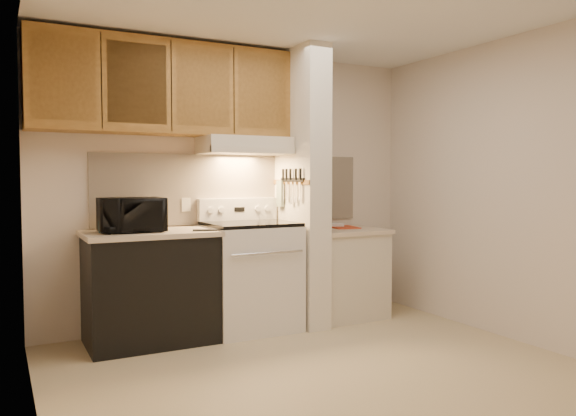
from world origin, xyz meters
TOP-DOWN VIEW (x-y plane):
  - floor at (0.00, 0.00)m, footprint 3.60×3.60m
  - ceiling at (0.00, 0.00)m, footprint 3.60×3.60m
  - wall_back at (0.00, 1.50)m, footprint 3.60×2.50m
  - wall_left at (-1.80, 0.00)m, footprint 0.02×3.00m
  - wall_right at (1.80, 0.00)m, footprint 0.02×3.00m
  - backsplash at (0.00, 1.49)m, footprint 2.60×0.02m
  - range_body at (0.00, 1.16)m, footprint 0.76×0.65m
  - oven_window at (0.00, 0.84)m, footprint 0.50×0.01m
  - oven_handle at (0.00, 0.80)m, footprint 0.65×0.02m
  - cooktop at (0.00, 1.16)m, footprint 0.74×0.64m
  - range_backguard at (0.00, 1.44)m, footprint 0.76×0.08m
  - range_display at (0.00, 1.40)m, footprint 0.10×0.01m
  - range_knob_left_outer at (-0.28, 1.40)m, footprint 0.05×0.02m
  - range_knob_left_inner at (-0.18, 1.40)m, footprint 0.05×0.02m
  - range_knob_right_inner at (0.18, 1.40)m, footprint 0.05×0.02m
  - range_knob_right_outer at (0.28, 1.40)m, footprint 0.05×0.02m
  - dishwasher_front at (-0.88, 1.17)m, footprint 1.00×0.63m
  - left_countertop at (-0.88, 1.17)m, footprint 1.04×0.67m
  - spoon_rest at (-0.48, 0.97)m, footprint 0.21×0.13m
  - teal_jar at (-1.23, 1.19)m, footprint 0.11×0.11m
  - outlet at (-0.48, 1.48)m, footprint 0.08×0.01m
  - microwave at (-1.03, 1.15)m, footprint 0.49×0.34m
  - partition_pillar at (0.51, 1.15)m, footprint 0.22×0.70m
  - pillar_trim at (0.39, 1.15)m, footprint 0.01×0.70m
  - knife_strip at (0.39, 1.10)m, footprint 0.02×0.42m
  - knife_blade_a at (0.38, 0.94)m, footprint 0.01×0.03m
  - knife_handle_a at (0.38, 0.93)m, footprint 0.02×0.02m
  - knife_blade_b at (0.38, 1.02)m, footprint 0.01×0.04m
  - knife_handle_b at (0.38, 1.01)m, footprint 0.02×0.02m
  - knife_blade_c at (0.38, 1.10)m, footprint 0.01×0.04m
  - knife_handle_c at (0.38, 1.11)m, footprint 0.02×0.02m
  - knife_blade_d at (0.38, 1.19)m, footprint 0.01×0.04m
  - knife_handle_d at (0.38, 1.19)m, footprint 0.02×0.02m
  - knife_blade_e at (0.38, 1.27)m, footprint 0.01×0.04m
  - knife_handle_e at (0.38, 1.26)m, footprint 0.02×0.02m
  - oven_mitt at (0.38, 1.32)m, footprint 0.03×0.10m
  - right_cab_base at (0.97, 1.15)m, footprint 0.70×0.60m
  - right_countertop at (0.97, 1.15)m, footprint 0.74×0.64m
  - red_folder at (1.03, 1.25)m, footprint 0.29×0.36m
  - white_box at (1.00, 1.33)m, footprint 0.18×0.15m
  - range_hood at (0.00, 1.28)m, footprint 0.78×0.44m
  - hood_lip at (0.00, 1.07)m, footprint 0.78×0.04m
  - upper_cabinets at (-0.69, 1.32)m, footprint 2.18×0.33m
  - cab_door_a at (-1.51, 1.17)m, footprint 0.46×0.01m
  - cab_gap_a at (-1.23, 1.16)m, footprint 0.01×0.01m
  - cab_door_b at (-0.96, 1.17)m, footprint 0.46×0.01m
  - cab_gap_b at (-0.69, 1.16)m, footprint 0.01×0.01m
  - cab_door_c at (-0.42, 1.17)m, footprint 0.46×0.01m
  - cab_gap_c at (-0.14, 1.16)m, footprint 0.01×0.01m
  - cab_door_d at (0.13, 1.17)m, footprint 0.46×0.01m

SIDE VIEW (x-z plane):
  - floor at x=0.00m, z-range 0.00..0.00m
  - right_cab_base at x=0.97m, z-range 0.00..0.81m
  - dishwasher_front at x=-0.88m, z-range 0.00..0.87m
  - range_body at x=0.00m, z-range 0.00..0.92m
  - oven_window at x=0.00m, z-range 0.35..0.65m
  - oven_handle at x=0.00m, z-range 0.71..0.73m
  - right_countertop at x=0.97m, z-range 0.81..0.85m
  - red_folder at x=1.03m, z-range 0.85..0.86m
  - white_box at x=1.00m, z-range 0.85..0.89m
  - left_countertop at x=-0.88m, z-range 0.87..0.91m
  - spoon_rest at x=-0.48m, z-range 0.91..0.92m
  - cooktop at x=0.00m, z-range 0.92..0.95m
  - teal_jar at x=-1.23m, z-range 0.91..1.00m
  - microwave at x=-1.03m, z-range 0.91..1.18m
  - range_backguard at x=0.00m, z-range 0.95..1.15m
  - range_display at x=0.00m, z-range 1.03..1.07m
  - range_knob_left_outer at x=-0.28m, z-range 1.03..1.07m
  - range_knob_left_inner at x=-0.18m, z-range 1.03..1.07m
  - range_knob_right_inner at x=0.18m, z-range 1.03..1.07m
  - range_knob_right_outer at x=0.28m, z-range 1.03..1.07m
  - outlet at x=-0.48m, z-range 1.04..1.16m
  - oven_mitt at x=0.38m, z-range 1.07..1.31m
  - knife_blade_c at x=0.38m, z-range 1.10..1.30m
  - knife_blade_b at x=0.38m, z-range 1.12..1.30m
  - knife_blade_e at x=0.38m, z-range 1.12..1.30m
  - knife_blade_a at x=0.38m, z-range 1.14..1.30m
  - knife_blade_d at x=0.38m, z-range 1.14..1.30m
  - backsplash at x=0.00m, z-range 0.92..1.55m
  - wall_back at x=0.00m, z-range 1.24..1.26m
  - wall_left at x=-1.80m, z-range 0.00..2.50m
  - wall_right at x=1.80m, z-range 0.00..2.50m
  - partition_pillar at x=0.51m, z-range 0.00..2.50m
  - pillar_trim at x=0.39m, z-range 1.28..1.32m
  - knife_strip at x=0.39m, z-range 1.30..1.34m
  - knife_handle_a at x=0.38m, z-range 1.32..1.42m
  - knife_handle_b at x=0.38m, z-range 1.32..1.42m
  - knife_handle_c at x=0.38m, z-range 1.32..1.42m
  - knife_handle_d at x=0.38m, z-range 1.32..1.42m
  - knife_handle_e at x=0.38m, z-range 1.32..1.42m
  - hood_lip at x=0.00m, z-range 1.55..1.61m
  - range_hood at x=0.00m, z-range 1.55..1.70m
  - upper_cabinets at x=-0.69m, z-range 1.70..2.47m
  - cab_door_a at x=-1.51m, z-range 1.77..2.40m
  - cab_gap_a at x=-1.23m, z-range 1.72..2.45m
  - cab_door_b at x=-0.96m, z-range 1.77..2.40m
  - cab_gap_b at x=-0.69m, z-range 1.72..2.45m
  - cab_door_c at x=-0.42m, z-range 1.77..2.40m
  - cab_gap_c at x=-0.14m, z-range 1.72..2.45m
  - cab_door_d at x=0.13m, z-range 1.77..2.40m
  - ceiling at x=0.00m, z-range 2.50..2.50m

